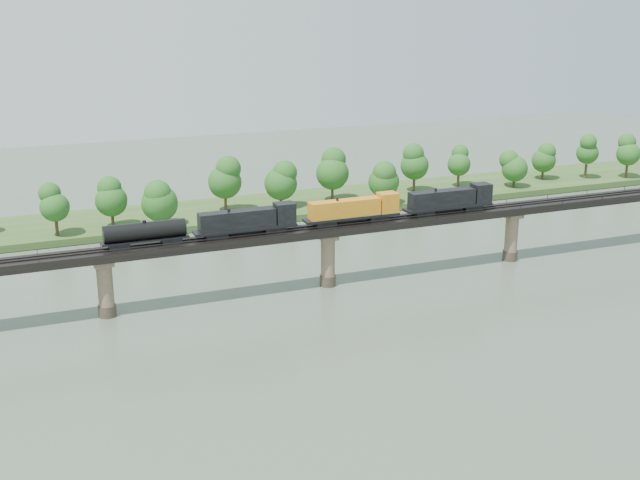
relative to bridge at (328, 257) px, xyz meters
name	(u,v)px	position (x,y,z in m)	size (l,w,h in m)	color
ground	(402,349)	(0.00, -30.00, -5.46)	(400.00, 400.00, 0.00)	#3D4D3C
far_bank	(243,210)	(0.00, 55.00, -4.66)	(300.00, 24.00, 1.60)	#2D4B1E
bridge	(328,257)	(0.00, 0.00, 0.00)	(236.00, 30.00, 11.50)	#473A2D
bridge_superstructure	(328,224)	(0.00, 0.00, 6.33)	(220.00, 4.90, 0.75)	black
far_treeline	(214,185)	(-8.21, 50.52, 3.37)	(289.06, 17.54, 13.60)	#382619
freight_train	(318,214)	(-1.88, 0.00, 8.48)	(74.28, 2.89, 5.11)	black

